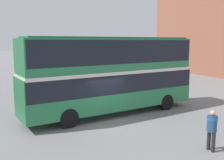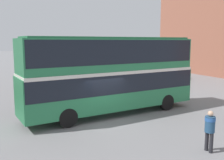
{
  "view_description": "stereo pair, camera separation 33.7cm",
  "coord_description": "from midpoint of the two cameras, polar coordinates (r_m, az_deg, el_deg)",
  "views": [
    {
      "loc": [
        -6.03,
        -13.27,
        4.64
      ],
      "look_at": [
        1.05,
        1.48,
        2.2
      ],
      "focal_mm": 42.0,
      "sensor_mm": 36.0,
      "label": 1
    },
    {
      "loc": [
        -5.73,
        -13.42,
        4.64
      ],
      "look_at": [
        1.05,
        1.48,
        2.2
      ],
      "focal_mm": 42.0,
      "sensor_mm": 36.0,
      "label": 2
    }
  ],
  "objects": [
    {
      "name": "double_decker_bus",
      "position": [
        16.47,
        -0.58,
        2.08
      ],
      "size": [
        11.65,
        3.73,
        4.88
      ],
      "rotation": [
        0.0,
        0.0,
        0.11
      ],
      "color": "#287A4C",
      "rests_on": "ground_plane"
    },
    {
      "name": "ground_plane",
      "position": [
        15.3,
        -1.8,
        -9.17
      ],
      "size": [
        240.0,
        240.0,
        0.0
      ],
      "primitive_type": "plane",
      "color": "slate"
    },
    {
      "name": "parked_car_kerb_near",
      "position": [
        32.44,
        11.05,
        1.59
      ],
      "size": [
        4.79,
        2.24,
        1.63
      ],
      "rotation": [
        0.0,
        0.0,
        3.23
      ],
      "color": "slate",
      "rests_on": "ground_plane"
    },
    {
      "name": "pedestrian_foreground",
      "position": [
        11.9,
        20.15,
        -9.42
      ],
      "size": [
        0.46,
        0.46,
        1.77
      ],
      "rotation": [
        0.0,
        0.0,
        3.08
      ],
      "color": "#232328",
      "rests_on": "ground_plane"
    }
  ]
}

